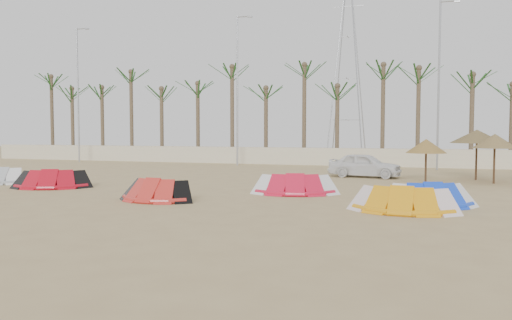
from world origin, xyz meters
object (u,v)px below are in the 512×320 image
(parasol_left, at_px, (426,146))
(kite_red_mid, at_px, (159,189))
(kite_orange, at_px, (403,198))
(kite_grey, at_px, (0,174))
(car, at_px, (365,165))
(kite_red_left, at_px, (56,178))
(kite_blue, at_px, (431,194))
(kite_red_right, at_px, (297,183))
(parasol_mid, at_px, (495,141))
(parasol_right, at_px, (477,136))

(parasol_left, bearing_deg, kite_red_mid, -134.65)
(kite_red_mid, height_order, kite_orange, same)
(kite_grey, relative_size, car, 0.78)
(kite_red_left, distance_m, kite_blue, 16.19)
(kite_orange, bearing_deg, kite_grey, 171.55)
(kite_red_mid, relative_size, kite_blue, 0.91)
(kite_orange, bearing_deg, parasol_left, 85.00)
(kite_red_left, distance_m, kite_red_mid, 6.93)
(kite_red_mid, bearing_deg, kite_red_right, 38.88)
(kite_blue, relative_size, car, 0.84)
(parasol_mid, height_order, parasol_right, parasol_right)
(kite_blue, bearing_deg, kite_red_mid, -170.38)
(kite_red_right, relative_size, parasol_right, 1.34)
(parasol_left, bearing_deg, car, 147.76)
(kite_red_left, distance_m, kite_orange, 15.42)
(kite_orange, height_order, kite_blue, same)
(kite_orange, relative_size, kite_blue, 1.01)
(parasol_mid, bearing_deg, kite_grey, -162.90)
(parasol_left, height_order, parasol_mid, parasol_mid)
(kite_orange, height_order, parasol_right, parasol_right)
(kite_red_right, bearing_deg, kite_red_mid, -141.12)
(kite_red_left, bearing_deg, parasol_left, 24.63)
(kite_red_right, bearing_deg, kite_blue, -20.42)
(kite_red_mid, height_order, kite_red_right, same)
(kite_red_left, relative_size, kite_blue, 1.12)
(parasol_right, bearing_deg, kite_red_mid, -135.58)
(kite_red_left, distance_m, kite_red_right, 11.04)
(parasol_mid, xyz_separation_m, car, (-6.35, 1.44, -1.41))
(kite_red_left, bearing_deg, kite_grey, 169.05)
(parasol_mid, bearing_deg, kite_red_left, -157.60)
(kite_grey, distance_m, kite_red_mid, 11.00)
(kite_orange, distance_m, car, 11.72)
(kite_red_mid, distance_m, car, 13.32)
(parasol_left, height_order, parasol_right, parasol_right)
(kite_red_right, bearing_deg, car, 76.44)
(kite_orange, height_order, parasol_left, parasol_left)
(kite_grey, distance_m, parasol_right, 24.37)
(kite_grey, xyz_separation_m, kite_orange, (19.30, -2.87, 0.00))
(parasol_right, bearing_deg, parasol_left, -139.38)
(kite_red_mid, distance_m, kite_orange, 8.74)
(kite_red_left, height_order, parasol_mid, parasol_mid)
(parasol_left, relative_size, parasol_mid, 0.89)
(kite_grey, relative_size, kite_red_mid, 1.03)
(kite_blue, distance_m, parasol_left, 8.17)
(kite_red_mid, xyz_separation_m, kite_red_right, (4.43, 3.57, 0.00))
(kite_orange, xyz_separation_m, parasol_mid, (4.00, 10.03, 1.66))
(car, bearing_deg, kite_grey, 124.78)
(kite_blue, bearing_deg, kite_orange, -122.26)
(parasol_right, height_order, car, parasol_right)
(kite_red_mid, relative_size, kite_red_right, 0.84)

